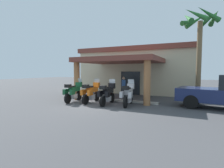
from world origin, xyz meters
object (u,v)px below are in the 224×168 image
Objects in this scene: motorcycle_green at (73,92)px; palm_tree_near_portico at (200,31)px; motel_building at (139,70)px; motorcycle_silver at (128,94)px; pedestrian at (124,85)px; motorcycle_black at (107,94)px; motorcycle_orange at (91,92)px.

motorcycle_green is 9.74m from palm_tree_near_portico.
palm_tree_near_portico is at bearing -36.71° from motel_building.
motorcycle_silver is 3.75m from pedestrian.
motorcycle_silver is at bearing -93.07° from motorcycle_green.
motel_building is 6.92× the size of pedestrian.
motorcycle_green and motorcycle_black have the same top height.
pedestrian is at bearing 0.69° from motorcycle_black.
motorcycle_green is 3.98m from motorcycle_silver.
motorcycle_silver is 6.77m from palm_tree_near_portico.
motel_building is 5.21× the size of motorcycle_black.
pedestrian is (-1.68, 3.34, 0.26)m from motorcycle_silver.
pedestrian is 6.82m from palm_tree_near_portico.
motorcycle_orange is 8.61m from palm_tree_near_portico.
motorcycle_black is (2.65, 0.09, 0.00)m from motorcycle_green.
pedestrian is 0.26× the size of palm_tree_near_portico.
motorcycle_orange and motorcycle_black have the same top height.
pedestrian reaches higher than motorcycle_silver.
palm_tree_near_portico reaches higher than motel_building.
motel_building is 1.78× the size of palm_tree_near_portico.
motorcycle_silver is at bearing -77.89° from motel_building.
pedestrian reaches higher than motorcycle_black.
motorcycle_green and motorcycle_silver have the same top height.
palm_tree_near_portico is at bearing -34.07° from pedestrian.
motorcycle_orange is 1.00× the size of motorcycle_silver.
motorcycle_silver is 0.34× the size of palm_tree_near_portico.
motel_building reaches higher than motorcycle_green.
motel_building is 7.42m from palm_tree_near_portico.
pedestrian reaches higher than motorcycle_orange.
motorcycle_black is at bearing -121.25° from pedestrian.
motorcycle_black is at bearing -98.97° from motorcycle_orange.
motorcycle_silver is at bearing -100.22° from pedestrian.
motorcycle_orange is 3.60m from pedestrian.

